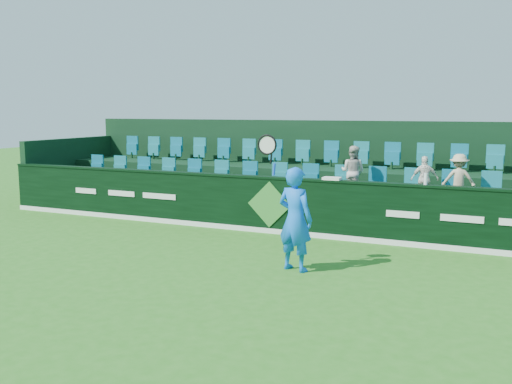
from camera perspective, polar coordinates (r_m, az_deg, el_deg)
The scene contains 13 objects.
ground at distance 10.24m, azimuth -7.31°, elevation -8.40°, with size 60.00×60.00×0.00m, color #266F1A.
sponsor_hoarding at distance 13.56m, azimuth 1.54°, elevation -1.29°, with size 16.00×0.25×1.35m.
stand_tier_front at distance 14.62m, azimuth 3.20°, elevation -1.69°, with size 16.00×2.00×0.80m, color black.
stand_tier_back at distance 16.34m, azimuth 5.62°, elevation 0.23°, with size 16.00×1.80×1.30m, color black.
stand_rear at distance 16.69m, azimuth 6.14°, elevation 2.35°, with size 16.00×4.10×2.60m.
seat_row_front at distance 14.88m, azimuth 3.78°, elevation 1.21°, with size 13.50×0.50×0.60m, color #0E6882.
seat_row_back at distance 16.52m, azimuth 6.00°, elevation 3.62°, with size 13.50×0.50×0.60m, color #0E6882.
tennis_player at distance 10.37m, azimuth 3.91°, elevation -2.65°, with size 1.11×0.61×2.50m.
spectator_left at distance 13.98m, azimuth 9.65°, elevation 2.01°, with size 0.61×0.48×1.26m, color beige.
spectator_middle at distance 13.67m, azimuth 16.51°, elevation 1.24°, with size 0.63×0.26×1.07m, color white.
spectator_right at distance 13.58m, azimuth 19.62°, elevation 1.21°, with size 0.74×0.42×1.14m, color #C1B088.
towel at distance 12.97m, azimuth 7.61°, elevation 1.35°, with size 0.40×0.26×0.06m, color white.
drinks_bottle at distance 12.52m, azimuth 16.62°, elevation 1.26°, with size 0.08×0.08×0.25m, color white.
Camera 1 is at (5.19, -8.33, 2.93)m, focal length 40.00 mm.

